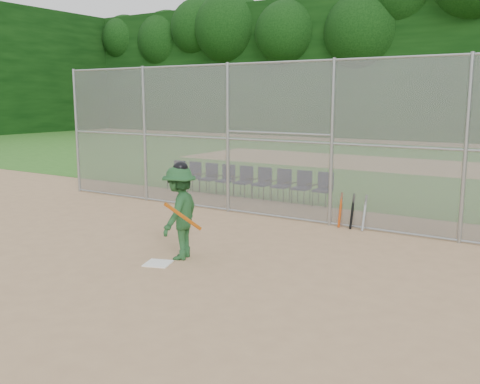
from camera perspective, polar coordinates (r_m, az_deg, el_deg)
The scene contains 17 objects.
ground at distance 9.68m, azimuth -8.13°, elevation -8.59°, with size 100.00×100.00×0.00m, color tan.
grass_strip at distance 25.82m, azimuth 18.99°, elevation 2.60°, with size 100.00×100.00×0.00m, color #306B20.
dirt_patch_far at distance 25.81m, azimuth 18.99°, elevation 2.61°, with size 24.00×24.00×0.00m, color tan.
backstop_fence at distance 13.40m, azimuth 5.83°, elevation 5.64°, with size 16.09×0.09×4.00m.
treeline at distance 27.69m, azimuth 20.69°, elevation 14.37°, with size 81.00×60.00×11.00m.
home_plate at distance 10.23m, azimuth -8.73°, elevation -7.53°, with size 0.46×0.46×0.02m, color white.
batter_at_plate at distance 10.31m, azimuth -6.44°, elevation -2.13°, with size 1.10×1.36×1.89m.
spare_bats at distance 12.96m, azimuth 11.88°, elevation -2.03°, with size 0.66×0.28×0.85m.
chair_0 at distance 18.38m, azimuth -6.88°, elevation 1.79°, with size 0.54×0.52×0.96m, color #10163B, non-canonical shape.
chair_1 at distance 17.95m, azimuth -5.21°, elevation 1.63°, with size 0.54×0.52×0.96m, color #10163B, non-canonical shape.
chair_2 at distance 17.55m, azimuth -3.46°, elevation 1.46°, with size 0.54×0.52×0.96m, color #10163B, non-canonical shape.
chair_3 at distance 17.16m, azimuth -1.63°, elevation 1.29°, with size 0.54×0.52×0.96m, color #10163B, non-canonical shape.
chair_4 at distance 16.79m, azimuth 0.28°, elevation 1.10°, with size 0.54×0.52×0.96m, color #10163B, non-canonical shape.
chair_5 at distance 16.44m, azimuth 2.28°, elevation 0.90°, with size 0.54×0.52×0.96m, color #10163B, non-canonical shape.
chair_6 at distance 16.11m, azimuth 4.36°, elevation 0.69°, with size 0.54×0.52×0.96m, color #10163B, non-canonical shape.
chair_7 at distance 15.80m, azimuth 6.52°, elevation 0.48°, with size 0.54×0.52×0.96m, color #10163B, non-canonical shape.
chair_8 at distance 15.52m, azimuth 8.77°, elevation 0.25°, with size 0.54×0.52×0.96m, color #10163B, non-canonical shape.
Camera 1 is at (6.06, -6.91, 3.06)m, focal length 40.00 mm.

